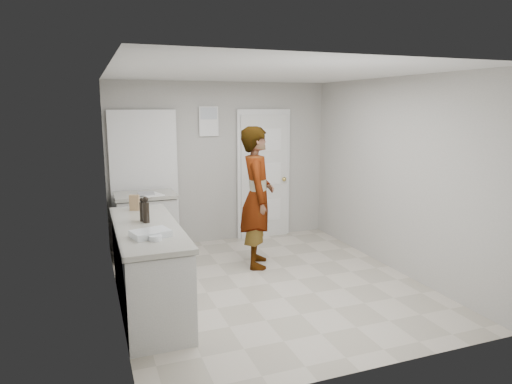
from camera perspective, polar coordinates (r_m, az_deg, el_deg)
name	(u,v)px	position (r m, az deg, el deg)	size (l,w,h in m)	color
ground	(269,284)	(5.68, 1.59, -11.37)	(4.00, 4.00, 0.00)	#A79F8C
room_shell	(212,178)	(7.15, -5.55, 1.75)	(4.00, 4.00, 4.00)	#A2A199
main_counter	(149,271)	(5.01, -13.27, -9.55)	(0.64, 1.96, 0.93)	silver
side_counter	(147,228)	(6.69, -13.51, -4.36)	(0.84, 0.61, 0.93)	silver
person	(257,197)	(6.05, 0.14, -0.68)	(0.69, 0.45, 1.88)	silver
cake_mix_box	(134,203)	(5.54, -14.95, -1.30)	(0.11, 0.05, 0.18)	#936B49
spice_jar	(146,205)	(5.64, -13.56, -1.61)	(0.05, 0.05, 0.07)	tan
oil_cruet_a	(146,210)	(4.93, -13.60, -2.23)	(0.07, 0.07, 0.28)	black
oil_cruet_b	(142,210)	(5.00, -14.04, -2.19)	(0.06, 0.06, 0.26)	black
baking_dish	(151,234)	(4.43, -13.03, -5.10)	(0.39, 0.32, 0.06)	silver
egg_bowl	(155,238)	(4.30, -12.47, -5.64)	(0.12, 0.12, 0.04)	silver
papers	(151,194)	(6.46, -12.99, -0.30)	(0.26, 0.33, 0.01)	white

